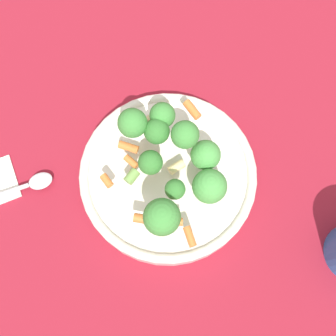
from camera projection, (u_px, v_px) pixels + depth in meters
The scene contains 4 objects.
ground_plane at pixel (168, 179), 0.60m from camera, with size 3.00×3.00×0.00m, color maroon.
bowl at pixel (168, 175), 0.58m from camera, with size 0.26×0.26×0.04m.
pasta_salad at pixel (174, 163), 0.51m from camera, with size 0.17×0.19×0.09m.
spoon at pixel (18, 189), 0.59m from camera, with size 0.17×0.07×0.01m.
Camera 1 is at (0.10, 0.14, 0.58)m, focal length 42.00 mm.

